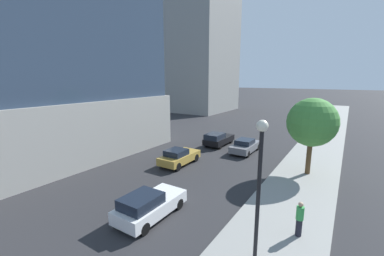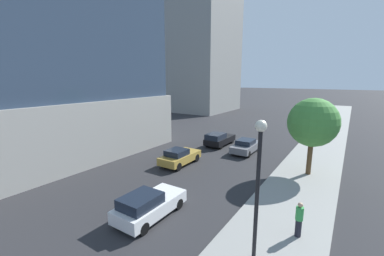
% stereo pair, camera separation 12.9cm
% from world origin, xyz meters
% --- Properties ---
extents(sidewalk, '(4.50, 120.00, 0.15)m').
position_xyz_m(sidewalk, '(7.71, 20.00, 0.07)').
color(sidewalk, gray).
rests_on(sidewalk, ground).
extents(construction_building, '(12.99, 16.23, 37.32)m').
position_xyz_m(construction_building, '(-19.38, 52.39, 16.84)').
color(construction_building, gray).
rests_on(construction_building, ground).
extents(street_lamp, '(0.44, 0.44, 5.68)m').
position_xyz_m(street_lamp, '(7.40, 11.46, 3.88)').
color(street_lamp, black).
rests_on(street_lamp, sidewalk).
extents(street_tree, '(3.59, 3.59, 5.79)m').
position_xyz_m(street_tree, '(7.80, 22.49, 4.12)').
color(street_tree, brown).
rests_on(street_tree, sidewalk).
extents(car_gold, '(1.82, 4.02, 1.42)m').
position_xyz_m(car_gold, '(-1.89, 19.11, 0.71)').
color(car_gold, '#AD8938').
rests_on(car_gold, ground).
extents(car_white, '(1.83, 4.13, 1.48)m').
position_xyz_m(car_white, '(1.61, 11.53, 0.73)').
color(car_white, silver).
rests_on(car_white, ground).
extents(car_gray, '(1.81, 4.24, 1.37)m').
position_xyz_m(car_gray, '(1.61, 25.62, 0.68)').
color(car_gray, slate).
rests_on(car_gray, ground).
extents(car_black, '(1.89, 4.25, 1.48)m').
position_xyz_m(car_black, '(-1.89, 26.51, 0.74)').
color(car_black, black).
rests_on(car_black, ground).
extents(pedestrian_green_shirt, '(0.34, 0.34, 1.67)m').
position_xyz_m(pedestrian_green_shirt, '(8.62, 13.97, 1.00)').
color(pedestrian_green_shirt, black).
rests_on(pedestrian_green_shirt, sidewalk).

